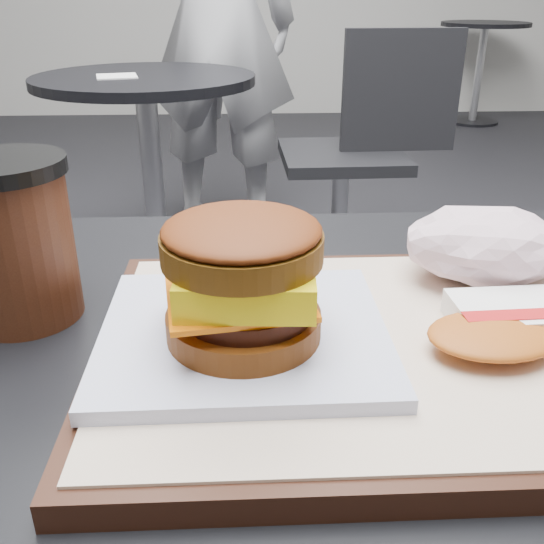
{
  "coord_description": "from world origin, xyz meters",
  "views": [
    {
      "loc": [
        -0.04,
        -0.35,
        1.01
      ],
      "look_at": [
        -0.02,
        0.01,
        0.83
      ],
      "focal_mm": 40.0,
      "sensor_mm": 36.0,
      "label": 1
    }
  ],
  "objects": [
    {
      "name": "hash_brown",
      "position": [
        0.14,
        -0.0,
        0.8
      ],
      "size": [
        0.12,
        0.09,
        0.02
      ],
      "color": "white",
      "rests_on": "serving_tray"
    },
    {
      "name": "bg_table_far",
      "position": [
        1.8,
        4.5,
        0.56
      ],
      "size": [
        0.66,
        0.66,
        0.75
      ],
      "color": "black",
      "rests_on": "ground"
    },
    {
      "name": "neighbor_chair",
      "position": [
        0.37,
        1.73,
        0.51
      ],
      "size": [
        0.61,
        0.43,
        0.88
      ],
      "color": "#AEAEB4",
      "rests_on": "ground"
    },
    {
      "name": "breakfast_sandwich",
      "position": [
        -0.04,
        -0.01,
        0.83
      ],
      "size": [
        0.19,
        0.17,
        0.09
      ],
      "color": "white",
      "rests_on": "serving_tray"
    },
    {
      "name": "crumpled_wrapper",
      "position": [
        0.15,
        0.09,
        0.82
      ],
      "size": [
        0.13,
        0.1,
        0.06
      ],
      "primitive_type": null,
      "color": "white",
      "rests_on": "serving_tray"
    },
    {
      "name": "patron",
      "position": [
        -0.14,
        2.31,
        0.88
      ],
      "size": [
        0.72,
        0.55,
        1.77
      ],
      "primitive_type": "imported",
      "rotation": [
        0.0,
        0.0,
        2.92
      ],
      "color": "silver",
      "rests_on": "ground"
    },
    {
      "name": "napkin",
      "position": [
        -0.43,
        1.6,
        0.75
      ],
      "size": [
        0.14,
        0.14,
        0.0
      ],
      "primitive_type": "cube",
      "rotation": [
        0.0,
        0.0,
        0.23
      ],
      "color": "white",
      "rests_on": "neighbor_table"
    },
    {
      "name": "neighbor_table",
      "position": [
        -0.35,
        1.65,
        0.55
      ],
      "size": [
        0.7,
        0.7,
        0.75
      ],
      "color": "black",
      "rests_on": "ground"
    },
    {
      "name": "serving_tray",
      "position": [
        0.05,
        0.0,
        0.78
      ],
      "size": [
        0.38,
        0.28,
        0.02
      ],
      "color": "black",
      "rests_on": "customer_table"
    },
    {
      "name": "coffee_cup",
      "position": [
        -0.21,
        0.08,
        0.84
      ],
      "size": [
        0.09,
        0.09,
        0.13
      ],
      "color": "#401C0F",
      "rests_on": "customer_table"
    }
  ]
}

